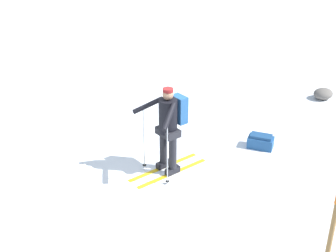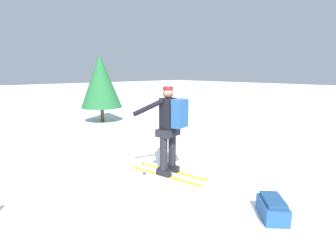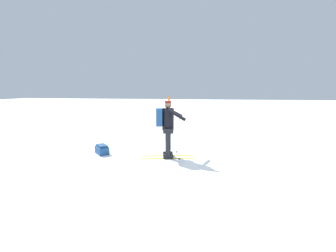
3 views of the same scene
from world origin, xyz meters
name	(u,v)px [view 3 (image 3 of 3)]	position (x,y,z in m)	size (l,w,h in m)	color
ground_plane	(175,156)	(0.00, 0.00, 0.00)	(80.00, 80.00, 0.00)	white
skier	(167,125)	(-0.22, -0.11, 1.00)	(1.67, 0.99, 1.71)	gold
dropped_backpack	(102,149)	(-2.34, -0.07, 0.14)	(0.59, 0.60, 0.30)	navy
trail_marker	(169,112)	(-0.74, 3.52, 1.00)	(0.08, 0.08, 1.73)	olive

